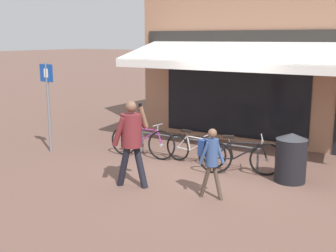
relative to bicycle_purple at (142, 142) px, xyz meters
The scene contains 10 objects.
ground_plane 1.91m from the bicycle_purple, ahead, with size 160.00×160.00×0.00m, color brown.
shop_front 5.27m from the bicycle_purple, 63.91° to the left, with size 7.79×4.93×5.54m.
bike_rack_rail 1.38m from the bicycle_purple, 12.18° to the left, with size 3.17×0.04×0.57m.
bicycle_purple is the anchor object (origin of this frame).
bicycle_silver 1.40m from the bicycle_purple, ahead, with size 1.64×0.52×0.79m.
bicycle_black 2.60m from the bicycle_purple, ahead, with size 1.71×0.83×0.88m.
pedestrian_adult 2.22m from the bicycle_purple, 59.91° to the right, with size 0.66×0.62×1.74m.
pedestrian_child 3.11m from the bicycle_purple, 30.55° to the right, with size 0.51×0.30×1.33m.
litter_bin 3.64m from the bicycle_purple, ahead, with size 0.64×0.64×1.02m.
parking_sign 2.68m from the bicycle_purple, 159.53° to the right, with size 0.44×0.07×2.33m.
Camera 1 is at (4.07, -7.92, 2.90)m, focal length 45.00 mm.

